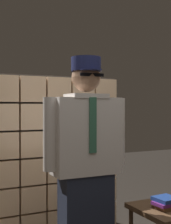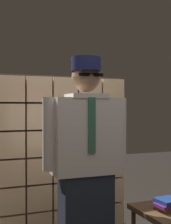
{
  "view_description": "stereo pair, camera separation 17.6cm",
  "coord_description": "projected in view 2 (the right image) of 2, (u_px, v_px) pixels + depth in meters",
  "views": [
    {
      "loc": [
        -1.19,
        -1.83,
        1.32
      ],
      "look_at": [
        -0.14,
        0.36,
        1.29
      ],
      "focal_mm": 51.47,
      "sensor_mm": 36.0,
      "label": 1
    },
    {
      "loc": [
        -1.03,
        -1.9,
        1.32
      ],
      "look_at": [
        -0.14,
        0.36,
        1.29
      ],
      "focal_mm": 51.47,
      "sensor_mm": 36.0,
      "label": 2
    }
  ],
  "objects": [
    {
      "name": "glass_block_wall",
      "position": [
        64.0,
        156.0,
        3.36
      ],
      "size": [
        1.4,
        0.1,
        1.67
      ],
      "color": "#E0B78C",
      "rests_on": "ground"
    },
    {
      "name": "book_stack",
      "position": [
        169.0,
        205.0,
        2.5
      ],
      "size": [
        0.23,
        0.18,
        0.09
      ],
      "color": "brown",
      "rests_on": "side_table"
    },
    {
      "name": "standing_person",
      "position": [
        86.0,
        165.0,
        2.43
      ],
      "size": [
        0.67,
        0.28,
        1.7
      ],
      "rotation": [
        0.0,
        0.0,
        -0.01
      ],
      "color": "#1E2333",
      "rests_on": "ground"
    }
  ]
}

